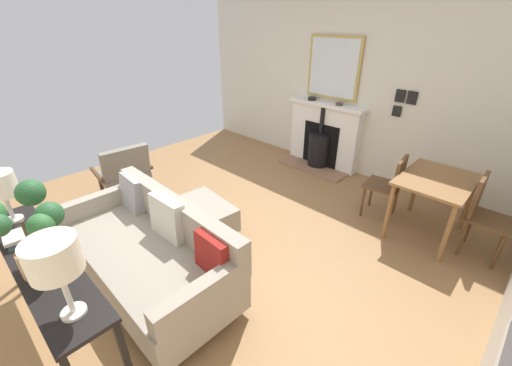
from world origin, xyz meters
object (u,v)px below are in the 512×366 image
object	(u,v)px
sofa	(151,251)
console_table	(43,268)
ottoman	(204,215)
dining_table	(435,187)
table_lamp_near_end	(0,186)
potted_plant	(25,225)
dining_chair_by_back_wall	(483,211)
table_lamp_far_end	(54,259)
book_stack	(25,236)
mantel_bowl_near	(312,98)
dining_chair_near_fireplace	(390,183)
fireplace	(323,139)
mantel_bowl_far	(339,104)
armchair_accent	(124,170)

from	to	relation	value
sofa	console_table	bearing A→B (deg)	0.07
ottoman	dining_table	distance (m)	2.64
ottoman	console_table	xyz separation A→B (m)	(1.63, 0.28, 0.45)
table_lamp_near_end	potted_plant	world-z (taller)	potted_plant
sofa	dining_chair_by_back_wall	world-z (taller)	dining_chair_by_back_wall
table_lamp_far_end	dining_chair_by_back_wall	world-z (taller)	table_lamp_far_end
table_lamp_near_end	book_stack	distance (m)	0.48
mantel_bowl_near	dining_chair_near_fireplace	distance (m)	2.08
table_lamp_near_end	table_lamp_far_end	world-z (taller)	table_lamp_far_end
ottoman	table_lamp_far_end	size ratio (longest dim) A/B	1.53
dining_chair_near_fireplace	potted_plant	bearing A→B (deg)	-16.24
table_lamp_far_end	console_table	bearing A→B (deg)	-90.00
sofa	table_lamp_far_end	distance (m)	1.34
fireplace	console_table	distance (m)	4.27
table_lamp_near_end	dining_table	xyz separation A→B (m)	(-3.42, 2.30, -0.48)
book_stack	dining_table	xyz separation A→B (m)	(-3.43, 1.92, -0.19)
table_lamp_near_end	dining_chair_by_back_wall	world-z (taller)	table_lamp_near_end
fireplace	book_stack	distance (m)	4.27
console_table	potted_plant	bearing A→B (deg)	83.73
mantel_bowl_far	table_lamp_far_end	distance (m)	4.35
table_lamp_near_end	dining_chair_near_fireplace	size ratio (longest dim) A/B	0.53
mantel_bowl_near	dining_table	distance (m)	2.49
mantel_bowl_near	armchair_accent	bearing A→B (deg)	-18.34
dining_chair_near_fireplace	book_stack	bearing A→B (deg)	-22.63
sofa	book_stack	size ratio (longest dim) A/B	6.87
armchair_accent	dining_chair_by_back_wall	size ratio (longest dim) A/B	0.94
book_stack	dining_table	bearing A→B (deg)	150.70
potted_plant	dining_chair_by_back_wall	size ratio (longest dim) A/B	0.65
ottoman	dining_table	bearing A→B (deg)	133.29
potted_plant	dining_chair_near_fireplace	bearing A→B (deg)	163.76
book_stack	mantel_bowl_near	bearing A→B (deg)	-175.07
table_lamp_far_end	potted_plant	size ratio (longest dim) A/B	0.89
mantel_bowl_far	ottoman	bearing A→B (deg)	-2.62
mantel_bowl_near	table_lamp_far_end	bearing A→B (deg)	17.62
ottoman	dining_chair_near_fireplace	xyz separation A→B (m)	(-1.80, 1.41, 0.26)
dining_table	dining_chair_near_fireplace	size ratio (longest dim) A/B	1.10
ottoman	sofa	bearing A→B (deg)	18.62
sofa	table_lamp_near_end	size ratio (longest dim) A/B	4.42
mantel_bowl_far	console_table	world-z (taller)	mantel_bowl_far
console_table	dining_table	distance (m)	3.79
potted_plant	ottoman	bearing A→B (deg)	-166.22
fireplace	table_lamp_far_end	bearing A→B (deg)	14.04
sofa	armchair_accent	world-z (taller)	sofa
fireplace	armchair_accent	bearing A→B (deg)	-23.48
book_stack	dining_table	size ratio (longest dim) A/B	0.31
mantel_bowl_near	table_lamp_far_end	xyz separation A→B (m)	(4.27, 1.36, 0.07)
mantel_bowl_far	sofa	world-z (taller)	mantel_bowl_far
sofa	armchair_accent	bearing A→B (deg)	-108.70
mantel_bowl_far	dining_table	world-z (taller)	mantel_bowl_far
table_lamp_far_end	dining_table	bearing A→B (deg)	164.71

